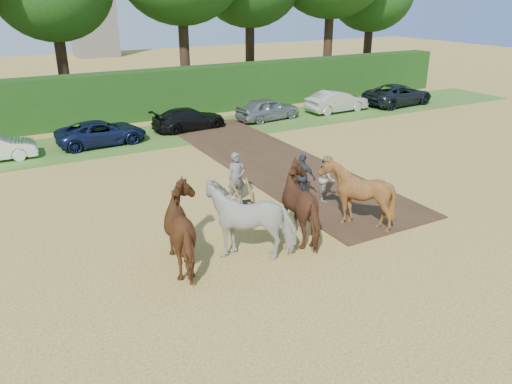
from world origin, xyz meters
The scene contains 8 objects.
ground centered at (0.00, 0.00, 0.00)m, with size 120.00×120.00×0.00m, color gold.
earth_strip centered at (1.50, 7.00, 0.03)m, with size 4.50×17.00×0.05m, color #472D1C.
grass_verge centered at (0.00, 14.00, 0.01)m, with size 50.00×5.00×0.03m, color #38601E.
hedgerow centered at (0.00, 18.50, 1.50)m, with size 46.00×1.60×3.00m, color #14380F.
spectator_near centered at (0.96, 1.99, 0.89)m, with size 0.86×0.67×1.77m, color #C1B697.
spectator_far centered at (0.18, 2.51, 0.91)m, with size 1.06×0.44×1.81m, color #2A2F38.
plough_team centered at (-2.52, -0.13, 1.15)m, with size 7.83×5.45×2.33m.
parked_cars centered at (2.68, 13.95, 0.69)m, with size 35.99×3.30×1.49m.
Camera 1 is at (-10.07, -12.28, 7.43)m, focal length 35.00 mm.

